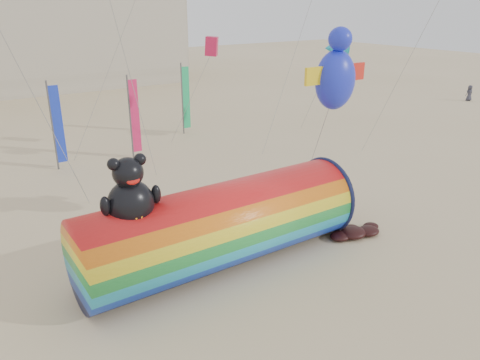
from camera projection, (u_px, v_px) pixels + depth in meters
ground at (251, 250)px, 18.65m from camera, size 160.00×160.00×0.00m
windsock_assembly at (221, 223)px, 17.18m from camera, size 10.71×3.26×4.94m
kite_handler at (340, 210)px, 20.16m from camera, size 0.69×0.53×1.70m
fabric_bundle at (356, 232)px, 19.73m from camera, size 2.62×1.35×0.41m
festival_banners at (130, 112)px, 29.92m from camera, size 10.50×3.58×5.20m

